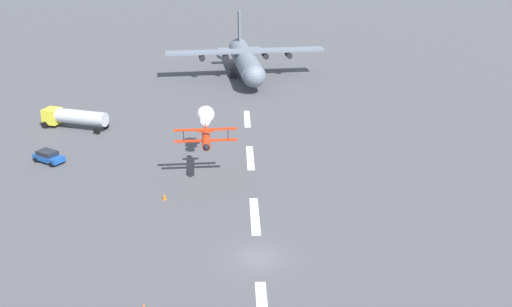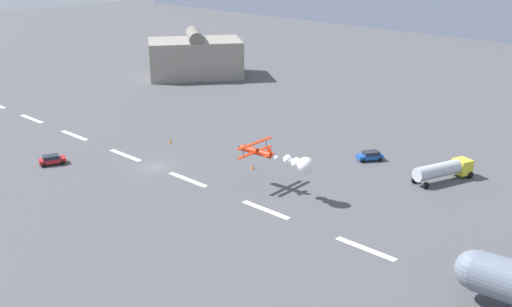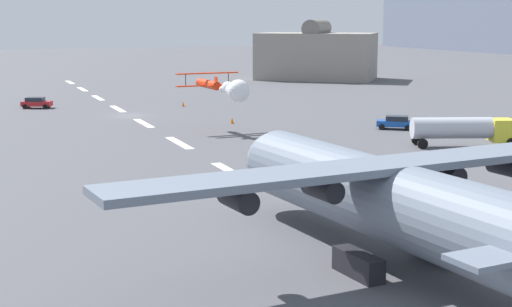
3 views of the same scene
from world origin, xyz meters
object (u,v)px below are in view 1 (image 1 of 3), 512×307
Objects in this scene: stunt_biplane_red at (206,122)px; fuel_tanker_truck at (74,117)px; cargo_transport_plane at (246,61)px; airport_staff_sedan at (48,156)px; traffic_cone_far at (164,197)px.

fuel_tanker_truck is at bearing 56.69° from stunt_biplane_red.
cargo_transport_plane reaches higher than stunt_biplane_red.
cargo_transport_plane is 3.03× the size of fuel_tanker_truck.
airport_staff_sedan is at bearing 88.91° from stunt_biplane_red.
stunt_biplane_red is (-40.82, 6.03, 1.82)m from cargo_transport_plane.
stunt_biplane_red is at bearing -91.09° from airport_staff_sedan.
stunt_biplane_red is at bearing -21.55° from traffic_cone_far.
fuel_tanker_truck is 12.75m from airport_staff_sedan.
stunt_biplane_red reaches higher than airport_staff_sedan.
fuel_tanker_truck is at bearing -0.43° from airport_staff_sedan.
cargo_transport_plane reaches higher than fuel_tanker_truck.
cargo_transport_plane is 7.00× the size of airport_staff_sedan.
airport_staff_sedan is 19.31m from traffic_cone_far.
stunt_biplane_red is 20.53m from airport_staff_sedan.
fuel_tanker_truck is at bearing 136.87° from cargo_transport_plane.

